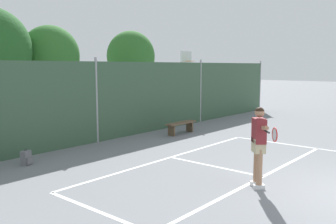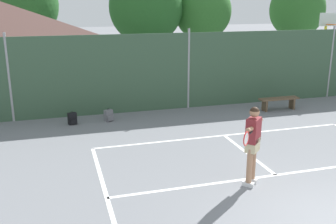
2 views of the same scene
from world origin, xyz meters
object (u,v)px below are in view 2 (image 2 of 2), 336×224
object	(u,v)px
courtside_bench	(279,101)
tennis_player	(253,139)
backpack_black	(72,119)
backpack_grey	(109,116)
basketball_hoop	(325,40)

from	to	relation	value
courtside_bench	tennis_player	bearing A→B (deg)	-126.78
tennis_player	courtside_bench	bearing A→B (deg)	53.22
backpack_black	tennis_player	bearing A→B (deg)	-57.65
backpack_black	backpack_grey	world-z (taller)	same
basketball_hoop	backpack_black	world-z (taller)	basketball_hoop
backpack_grey	courtside_bench	size ratio (longest dim) A/B	0.29
tennis_player	courtside_bench	size ratio (longest dim) A/B	1.16
courtside_bench	backpack_black	bearing A→B (deg)	177.36
backpack_grey	backpack_black	bearing A→B (deg)	-178.26
backpack_black	courtside_bench	distance (m)	7.79
basketball_hoop	courtside_bench	distance (m)	5.43
basketball_hoop	backpack_grey	distance (m)	11.16
backpack_grey	courtside_bench	distance (m)	6.54
backpack_black	courtside_bench	size ratio (longest dim) A/B	0.29
backpack_black	basketball_hoop	bearing A→B (deg)	12.28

